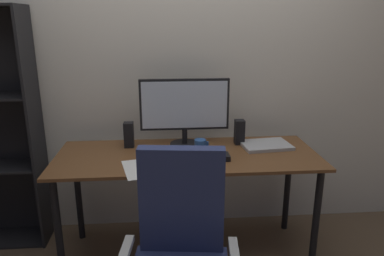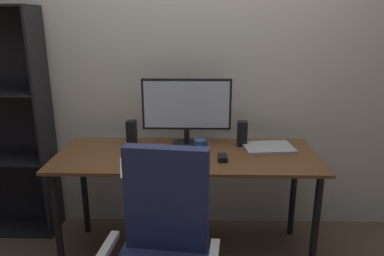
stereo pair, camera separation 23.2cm
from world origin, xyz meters
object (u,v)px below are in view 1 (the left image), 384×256
(keyboard, at_px, (188,160))
(speaker_left, at_px, (129,135))
(desk, at_px, (188,166))
(speaker_right, at_px, (239,132))
(coffee_mug, at_px, (200,146))
(monitor, at_px, (185,108))
(mouse, at_px, (225,157))
(laptop, at_px, (266,145))

(keyboard, xyz_separation_m, speaker_left, (-0.37, 0.30, 0.08))
(desk, bearing_deg, speaker_right, 24.87)
(coffee_mug, height_order, speaker_left, speaker_left)
(coffee_mug, xyz_separation_m, speaker_right, (0.29, 0.15, 0.04))
(monitor, bearing_deg, mouse, -51.40)
(keyboard, bearing_deg, coffee_mug, 56.00)
(keyboard, relative_size, coffee_mug, 3.20)
(keyboard, distance_m, mouse, 0.23)
(monitor, height_order, speaker_right, monitor)
(speaker_right, bearing_deg, coffee_mug, -152.67)
(speaker_right, bearing_deg, desk, -155.13)
(keyboard, height_order, speaker_right, speaker_right)
(speaker_left, distance_m, speaker_right, 0.75)
(coffee_mug, xyz_separation_m, speaker_left, (-0.47, 0.15, 0.04))
(coffee_mug, xyz_separation_m, laptop, (0.45, 0.07, -0.03))
(laptop, distance_m, speaker_right, 0.20)
(speaker_right, bearing_deg, monitor, 178.81)
(desk, distance_m, monitor, 0.39)
(laptop, distance_m, speaker_left, 0.93)
(speaker_left, bearing_deg, laptop, -4.54)
(speaker_right, bearing_deg, speaker_left, 180.00)
(keyboard, xyz_separation_m, speaker_right, (0.38, 0.30, 0.08))
(keyboard, bearing_deg, monitor, 87.23)
(monitor, distance_m, keyboard, 0.40)
(mouse, height_order, coffee_mug, coffee_mug)
(desk, distance_m, laptop, 0.56)
(mouse, xyz_separation_m, coffee_mug, (-0.14, 0.13, 0.03))
(speaker_left, bearing_deg, mouse, -24.72)
(coffee_mug, relative_size, laptop, 0.28)
(mouse, bearing_deg, monitor, 127.75)
(monitor, height_order, laptop, monitor)
(coffee_mug, bearing_deg, keyboard, -121.58)
(speaker_left, xyz_separation_m, speaker_right, (0.75, 0.00, 0.00))
(desk, relative_size, monitor, 2.80)
(monitor, xyz_separation_m, keyboard, (-0.00, -0.31, -0.25))
(monitor, relative_size, speaker_left, 3.51)
(coffee_mug, relative_size, speaker_right, 0.53)
(desk, xyz_separation_m, speaker_right, (0.37, 0.17, 0.17))
(keyboard, relative_size, speaker_left, 1.71)
(keyboard, bearing_deg, desk, 83.98)
(laptop, xyz_separation_m, speaker_right, (-0.17, 0.07, 0.07))
(laptop, bearing_deg, keyboard, -163.84)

